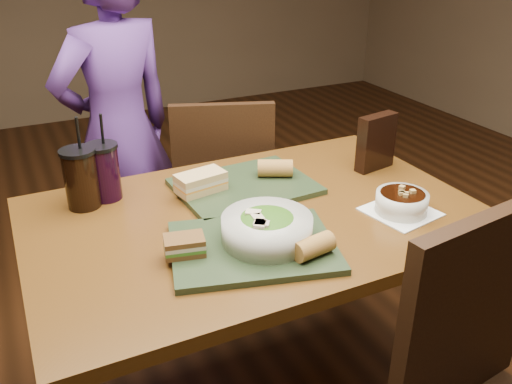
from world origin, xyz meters
TOP-DOWN VIEW (x-y plane):
  - dining_table at (0.00, 0.00)m, footprint 1.30×0.85m
  - chair_far at (0.13, 0.65)m, footprint 0.51×0.52m
  - diner at (-0.20, 0.89)m, footprint 0.63×0.51m
  - tray_near at (-0.09, -0.18)m, footprint 0.49×0.42m
  - tray_far at (0.04, 0.17)m, footprint 0.43×0.34m
  - salad_bowl at (-0.05, -0.18)m, footprint 0.24×0.24m
  - soup_bowl at (0.38, -0.18)m, footprint 0.21×0.21m
  - sandwich_near at (-0.27, -0.14)m, footprint 0.11×0.09m
  - sandwich_far at (-0.10, 0.18)m, footprint 0.16×0.11m
  - baguette_near at (0.02, -0.29)m, footprint 0.11×0.07m
  - baguette_far at (0.15, 0.18)m, footprint 0.13×0.10m
  - cup_cola at (-0.44, 0.27)m, footprint 0.10×0.10m
  - cup_berry at (-0.37, 0.29)m, footprint 0.10×0.10m
  - chip_bag at (0.51, 0.12)m, footprint 0.15×0.07m

SIDE VIEW (x-z plane):
  - chair_far at x=0.13m, z-range 0.05..0.97m
  - dining_table at x=0.00m, z-range 0.28..1.03m
  - diner at x=-0.20m, z-range 0.00..1.49m
  - tray_near at x=-0.09m, z-range 0.75..0.77m
  - tray_far at x=0.04m, z-range 0.75..0.77m
  - soup_bowl at x=0.38m, z-range 0.75..0.82m
  - sandwich_near at x=-0.27m, z-range 0.77..0.82m
  - baguette_near at x=0.02m, z-range 0.77..0.82m
  - baguette_far at x=0.15m, z-range 0.77..0.82m
  - sandwich_far at x=-0.10m, z-range 0.77..0.83m
  - salad_bowl at x=-0.05m, z-range 0.77..0.85m
  - cup_berry at x=-0.37m, z-range 0.70..0.98m
  - cup_cola at x=-0.44m, z-range 0.70..0.98m
  - chip_bag at x=0.51m, z-range 0.75..0.94m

